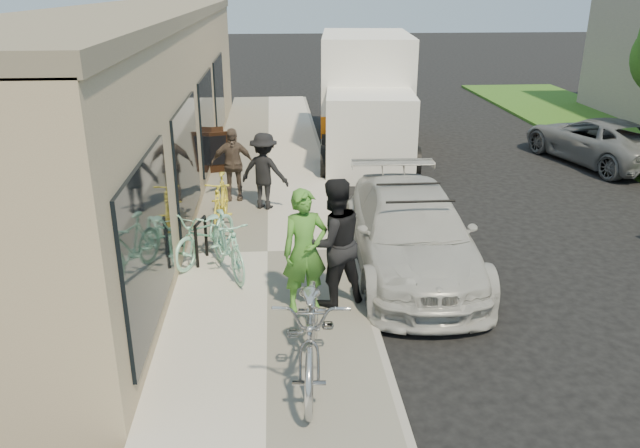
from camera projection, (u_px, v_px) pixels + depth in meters
name	position (u px, v px, depth m)	size (l,w,h in m)	color
ground	(408.00, 340.00, 8.89)	(120.00, 120.00, 0.00)	black
sidewalk	(268.00, 255.00, 11.52)	(3.00, 34.00, 0.15)	beige
curb	(351.00, 253.00, 11.63)	(0.12, 34.00, 0.13)	gray
storefront	(133.00, 100.00, 15.20)	(3.60, 20.00, 4.22)	tan
bike_rack	(201.00, 236.00, 10.91)	(0.17, 0.55, 0.79)	black
sandwich_board	(214.00, 151.00, 16.16)	(0.84, 0.85, 1.11)	black
sedan_white	(411.00, 232.00, 10.85)	(2.18, 5.01, 1.48)	beige
sedan_silver	(396.00, 215.00, 12.01)	(1.38, 3.44, 1.17)	#ABAAB0
moving_truck	(366.00, 100.00, 18.74)	(3.25, 7.10, 3.38)	white
far_car_gray	(598.00, 140.00, 17.59)	(2.13, 4.62, 1.28)	slate
tandem_bike	(312.00, 327.00, 7.67)	(0.87, 2.49, 1.31)	#ACADAF
woman_rider	(305.00, 251.00, 9.15)	(0.69, 0.45, 1.88)	#458A2E
man_standing	(333.00, 242.00, 9.31)	(0.97, 0.75, 1.99)	black
cruiser_bike_a	(227.00, 245.00, 10.44)	(0.49, 1.73, 1.04)	#97E2C5
cruiser_bike_b	(206.00, 233.00, 11.04)	(0.64, 1.83, 0.96)	#97E2C5
cruiser_bike_c	(221.00, 200.00, 12.64)	(0.48, 1.68, 1.01)	yellow
bystander_a	(264.00, 171.00, 13.44)	(1.08, 0.62, 1.67)	black
bystander_b	(232.00, 164.00, 14.01)	(0.97, 0.40, 1.65)	brown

